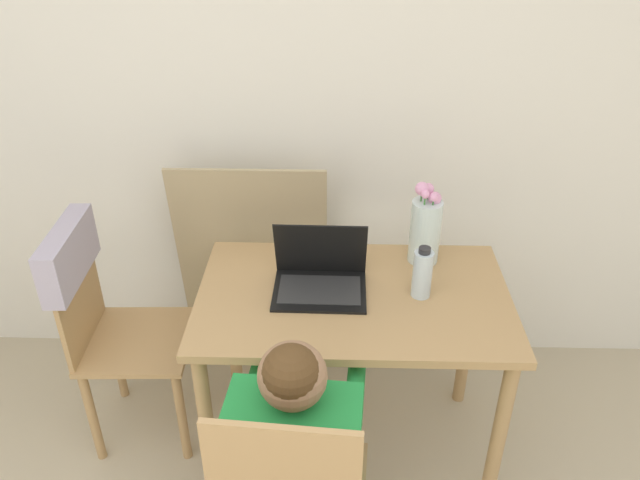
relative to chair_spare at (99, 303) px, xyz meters
name	(u,v)px	position (x,y,z in m)	size (l,w,h in m)	color
wall_back	(282,93)	(0.65, 0.56, 0.62)	(6.40, 0.05, 2.50)	white
dining_table	(353,320)	(0.94, -0.10, 0.01)	(1.07, 0.66, 0.76)	tan
chair_spare	(99,303)	(0.00, 0.00, 0.00)	(0.44, 0.41, 0.94)	tan
person_seated	(297,435)	(0.77, -0.61, 0.01)	(0.39, 0.45, 1.01)	#1E8438
laptop	(320,273)	(0.82, -0.05, 0.18)	(0.32, 0.25, 0.24)	black
flower_vase	(425,228)	(1.20, 0.13, 0.26)	(0.11, 0.11, 0.31)	silver
water_bottle	(422,273)	(1.17, -0.09, 0.21)	(0.07, 0.07, 0.19)	silver
cardboard_panel	(253,269)	(0.52, 0.43, -0.13)	(0.64, 0.16, 1.01)	tan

